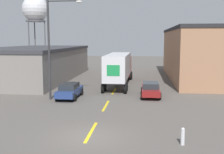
{
  "coord_description": "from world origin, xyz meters",
  "views": [
    {
      "loc": [
        3.13,
        -15.7,
        5.71
      ],
      "look_at": [
        0.35,
        9.56,
        2.28
      ],
      "focal_mm": 45.0,
      "sensor_mm": 36.0,
      "label": 1
    }
  ],
  "objects_px": {
    "parked_car_right_mid": "(151,89)",
    "street_lamp": "(53,43)",
    "semi_truck": "(119,66)",
    "water_tower": "(35,10)",
    "fire_hydrant": "(183,136)",
    "parked_car_left_far": "(70,90)"
  },
  "relations": [
    {
      "from": "parked_car_right_mid",
      "to": "street_lamp",
      "type": "bearing_deg",
      "value": -165.64
    },
    {
      "from": "parked_car_left_far",
      "to": "fire_hydrant",
      "type": "relative_size",
      "value": 4.72
    },
    {
      "from": "parked_car_right_mid",
      "to": "fire_hydrant",
      "type": "distance_m",
      "value": 12.95
    },
    {
      "from": "water_tower",
      "to": "street_lamp",
      "type": "xyz_separation_m",
      "value": [
        18.05,
        -42.33,
        -7.51
      ]
    },
    {
      "from": "parked_car_right_mid",
      "to": "street_lamp",
      "type": "distance_m",
      "value": 10.55
    },
    {
      "from": "parked_car_left_far",
      "to": "water_tower",
      "type": "relative_size",
      "value": 0.28
    },
    {
      "from": "parked_car_right_mid",
      "to": "fire_hydrant",
      "type": "height_order",
      "value": "parked_car_right_mid"
    },
    {
      "from": "parked_car_left_far",
      "to": "fire_hydrant",
      "type": "bearing_deg",
      "value": -50.66
    },
    {
      "from": "parked_car_right_mid",
      "to": "street_lamp",
      "type": "height_order",
      "value": "street_lamp"
    },
    {
      "from": "semi_truck",
      "to": "parked_car_right_mid",
      "type": "distance_m",
      "value": 8.16
    },
    {
      "from": "semi_truck",
      "to": "parked_car_right_mid",
      "type": "xyz_separation_m",
      "value": [
        3.74,
        -7.09,
        -1.57
      ]
    },
    {
      "from": "parked_car_right_mid",
      "to": "water_tower",
      "type": "height_order",
      "value": "water_tower"
    },
    {
      "from": "semi_truck",
      "to": "fire_hydrant",
      "type": "bearing_deg",
      "value": -74.95
    },
    {
      "from": "semi_truck",
      "to": "parked_car_left_far",
      "type": "distance_m",
      "value": 9.69
    },
    {
      "from": "semi_truck",
      "to": "water_tower",
      "type": "relative_size",
      "value": 0.84
    },
    {
      "from": "street_lamp",
      "to": "water_tower",
      "type": "bearing_deg",
      "value": 113.09
    },
    {
      "from": "parked_car_left_far",
      "to": "street_lamp",
      "type": "bearing_deg",
      "value": -147.68
    },
    {
      "from": "semi_truck",
      "to": "water_tower",
      "type": "bearing_deg",
      "value": 126.15
    },
    {
      "from": "water_tower",
      "to": "parked_car_right_mid",
      "type": "bearing_deg",
      "value": -55.73
    },
    {
      "from": "water_tower",
      "to": "fire_hydrant",
      "type": "distance_m",
      "value": 61.39
    },
    {
      "from": "semi_truck",
      "to": "street_lamp",
      "type": "bearing_deg",
      "value": -119.4
    },
    {
      "from": "street_lamp",
      "to": "parked_car_right_mid",
      "type": "bearing_deg",
      "value": 14.36
    }
  ]
}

